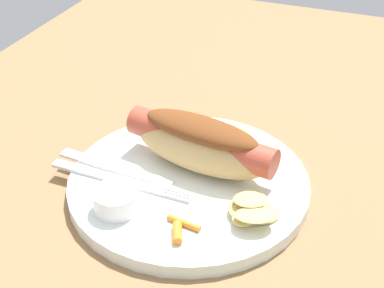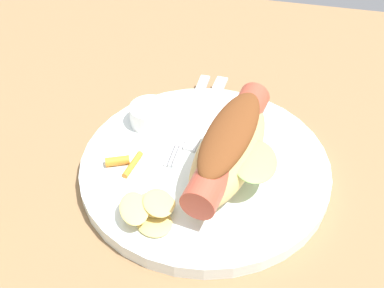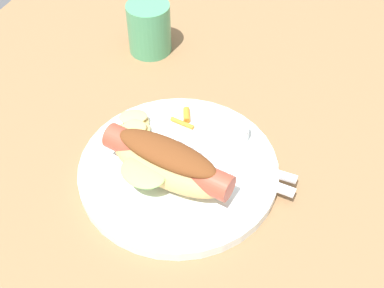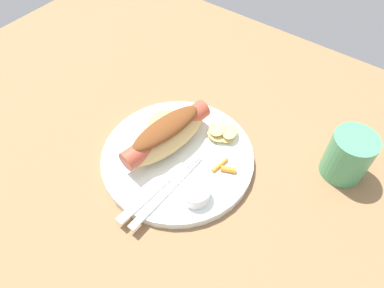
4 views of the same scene
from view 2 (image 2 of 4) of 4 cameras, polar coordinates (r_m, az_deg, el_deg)
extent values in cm
cube|color=olive|center=(52.35, 2.71, -6.14)|extent=(120.00, 90.00, 1.80)
cylinder|color=white|center=(52.90, 1.52, -2.74)|extent=(26.74, 26.74, 1.60)
ellipsoid|color=tan|center=(49.94, 4.35, -0.78)|extent=(8.54, 17.07, 5.21)
cylinder|color=#B24733|center=(49.32, 4.41, -0.01)|extent=(6.26, 18.10, 3.39)
ellipsoid|color=brown|center=(48.30, 4.50, 1.32)|extent=(6.67, 14.41, 2.27)
ellipsoid|color=#7FC65B|center=(47.61, 7.37, -1.99)|extent=(5.04, 6.44, 1.50)
cylinder|color=white|center=(56.64, -4.92, 3.43)|extent=(4.63, 4.63, 2.35)
cube|color=silver|center=(58.87, 0.08, 4.15)|extent=(1.53, 13.84, 0.40)
cube|color=silver|center=(52.80, -2.66, -1.35)|extent=(0.38, 3.21, 0.40)
cube|color=silver|center=(52.70, -2.19, -1.44)|extent=(0.38, 3.21, 0.40)
cube|color=silver|center=(52.61, -1.72, -1.52)|extent=(0.38, 3.21, 0.40)
cube|color=silver|center=(58.57, 1.79, 3.86)|extent=(2.60, 14.48, 0.36)
ellipsoid|color=#DCBF68|center=(46.71, -4.46, -9.10)|extent=(4.99, 4.89, 0.50)
ellipsoid|color=#DCBF68|center=(47.50, -5.78, -7.17)|extent=(3.80, 2.73, 1.01)
ellipsoid|color=#DCBF68|center=(47.34, -4.37, -6.98)|extent=(4.22, 3.59, 0.84)
ellipsoid|color=#DCBF68|center=(46.46, -3.92, -6.86)|extent=(4.43, 4.60, 0.89)
ellipsoid|color=#DCBF68|center=(46.37, -6.77, -7.46)|extent=(4.21, 4.86, 0.82)
cylinder|color=orange|center=(52.11, -6.87, -2.23)|extent=(1.22, 3.74, 0.66)
cylinder|color=orange|center=(52.38, -8.67, -1.93)|extent=(2.73, 1.89, 0.96)
camera|label=1|loc=(0.56, -66.32, 21.96)|focal=52.72mm
camera|label=3|loc=(0.64, 60.43, 39.13)|focal=45.78mm
camera|label=4|loc=(0.73, -20.30, 50.72)|focal=32.98mm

